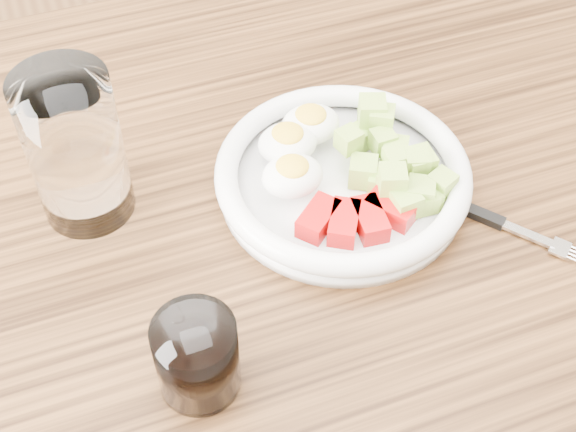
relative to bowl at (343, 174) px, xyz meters
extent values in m
cube|color=brown|center=(0.59, 0.30, -0.43)|extent=(0.07, 0.07, 0.73)
cube|color=#573418|center=(-0.06, -0.05, -0.04)|extent=(1.50, 0.90, 0.04)
cylinder|color=white|center=(0.00, 0.00, -0.02)|extent=(0.24, 0.24, 0.01)
torus|color=white|center=(0.00, 0.00, 0.00)|extent=(0.25, 0.25, 0.02)
cube|color=#B50B0C|center=(-0.04, -0.05, 0.00)|extent=(0.05, 0.05, 0.02)
cube|color=#B50B0C|center=(-0.02, -0.06, 0.00)|extent=(0.05, 0.05, 0.02)
cube|color=#B50B0C|center=(0.00, -0.06, 0.00)|extent=(0.03, 0.05, 0.02)
cube|color=#B50B0C|center=(0.02, -0.06, 0.00)|extent=(0.05, 0.05, 0.02)
cube|color=#B50B0C|center=(0.04, -0.05, 0.00)|extent=(0.05, 0.05, 0.02)
ellipsoid|color=white|center=(-0.04, 0.04, 0.01)|extent=(0.06, 0.05, 0.03)
ellipsoid|color=yellow|center=(-0.04, 0.04, 0.03)|extent=(0.03, 0.03, 0.01)
ellipsoid|color=white|center=(-0.01, 0.06, 0.01)|extent=(0.06, 0.05, 0.03)
ellipsoid|color=yellow|center=(-0.01, 0.06, 0.03)|extent=(0.03, 0.03, 0.01)
ellipsoid|color=white|center=(-0.05, 0.00, 0.01)|extent=(0.06, 0.05, 0.03)
ellipsoid|color=yellow|center=(-0.05, 0.00, 0.03)|extent=(0.03, 0.03, 0.01)
cube|color=#9EBB48|center=(0.06, -0.06, 0.00)|extent=(0.02, 0.02, 0.02)
cube|color=#9EBB48|center=(0.05, -0.02, 0.02)|extent=(0.02, 0.02, 0.02)
cube|color=#9EBB48|center=(0.05, 0.03, 0.03)|extent=(0.03, 0.03, 0.02)
cube|color=#9EBB48|center=(0.03, -0.04, 0.02)|extent=(0.03, 0.03, 0.02)
cube|color=#9EBB48|center=(0.06, -0.03, 0.02)|extent=(0.03, 0.03, 0.02)
cube|color=#9EBB48|center=(0.03, -0.04, 0.01)|extent=(0.03, 0.03, 0.02)
cube|color=#9EBB48|center=(0.06, 0.06, 0.01)|extent=(0.03, 0.03, 0.02)
cube|color=#9EBB48|center=(0.04, -0.06, 0.01)|extent=(0.03, 0.03, 0.02)
cube|color=#9EBB48|center=(0.02, -0.01, 0.01)|extent=(0.04, 0.04, 0.03)
cube|color=#9EBB48|center=(0.08, -0.05, 0.01)|extent=(0.03, 0.03, 0.02)
cube|color=#9EBB48|center=(0.05, -0.06, 0.01)|extent=(0.03, 0.03, 0.03)
cube|color=#9EBB48|center=(0.05, 0.01, 0.02)|extent=(0.02, 0.02, 0.02)
cube|color=#9EBB48|center=(0.06, 0.00, 0.01)|extent=(0.03, 0.03, 0.02)
cube|color=#9EBB48|center=(0.03, 0.04, 0.00)|extent=(0.03, 0.03, 0.02)
cube|color=#9EBB48|center=(0.01, 0.02, 0.03)|extent=(0.03, 0.03, 0.02)
cube|color=#9EBB48|center=(0.07, -0.03, 0.02)|extent=(0.03, 0.03, 0.03)
cube|color=#9EBB48|center=(0.05, 0.04, 0.03)|extent=(0.03, 0.03, 0.03)
cube|color=#9EBB48|center=(0.06, 0.06, 0.01)|extent=(0.03, 0.03, 0.02)
cube|color=#9EBB48|center=(0.06, -0.06, 0.00)|extent=(0.03, 0.03, 0.02)
cube|color=#9EBB48|center=(0.03, -0.03, 0.00)|extent=(0.03, 0.03, 0.02)
cube|color=black|center=(0.10, -0.06, -0.02)|extent=(0.06, 0.08, 0.01)
cube|color=silver|center=(0.14, -0.12, -0.02)|extent=(0.04, 0.05, 0.00)
cube|color=silver|center=(0.16, -0.14, -0.02)|extent=(0.03, 0.03, 0.00)
cylinder|color=white|center=(-0.24, 0.07, 0.05)|extent=(0.09, 0.09, 0.15)
cylinder|color=white|center=(-0.19, -0.16, 0.02)|extent=(0.07, 0.07, 0.08)
cylinder|color=black|center=(-0.19, -0.16, 0.01)|extent=(0.06, 0.06, 0.06)
camera|label=1|loc=(-0.24, -0.48, 0.56)|focal=50.00mm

